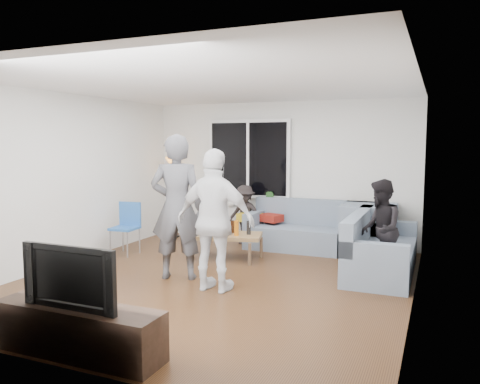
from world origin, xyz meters
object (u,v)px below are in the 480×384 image
at_px(sofa_back_section, 313,226).
at_px(sofa_right_section, 382,244).
at_px(television, 77,275).
at_px(spectator_right, 380,230).
at_px(tv_console, 79,330).
at_px(player_left, 177,207).
at_px(coffee_table, 227,246).
at_px(player_right, 215,221).
at_px(side_chair, 125,229).
at_px(spectator_back, 245,215).
at_px(floor_lamp, 174,198).

height_order(sofa_back_section, sofa_right_section, same).
bearing_deg(television, spectator_right, 57.92).
relative_size(sofa_right_section, tv_console, 1.25).
height_order(player_left, spectator_right, player_left).
relative_size(sofa_back_section, coffee_table, 2.09).
xyz_separation_m(player_right, television, (-0.32, -2.10, -0.17)).
height_order(sofa_back_section, spectator_right, spectator_right).
bearing_deg(player_left, spectator_right, -177.39).
xyz_separation_m(sofa_back_section, side_chair, (-2.81, -1.50, 0.01)).
relative_size(spectator_right, spectator_back, 1.26).
distance_m(sofa_back_section, spectator_right, 1.86).
distance_m(spectator_right, spectator_back, 2.89).
distance_m(sofa_back_section, sofa_right_section, 1.62).
height_order(sofa_back_section, player_right, player_right).
bearing_deg(player_left, tv_console, 80.27).
height_order(coffee_table, player_right, player_right).
relative_size(coffee_table, floor_lamp, 0.71).
bearing_deg(player_right, coffee_table, -68.74).
xyz_separation_m(coffee_table, spectator_back, (-0.15, 1.12, 0.34)).
relative_size(side_chair, television, 0.89).
bearing_deg(television, side_chair, 120.43).
bearing_deg(spectator_right, side_chair, -99.20).
distance_m(side_chair, television, 3.80).
xyz_separation_m(player_left, television, (0.40, -2.40, -0.27)).
bearing_deg(player_left, sofa_back_section, -137.94).
height_order(floor_lamp, player_right, player_right).
xyz_separation_m(side_chair, floor_lamp, (0.00, 1.59, 0.35)).
relative_size(floor_lamp, television, 1.62).
bearing_deg(player_right, sofa_back_section, -100.60).
height_order(sofa_right_section, player_left, player_left).
bearing_deg(spectator_back, television, -81.27).
distance_m(sofa_back_section, coffee_table, 1.59).
xyz_separation_m(spectator_back, tv_console, (0.39, -4.80, -0.32)).
relative_size(side_chair, spectator_right, 0.63).
xyz_separation_m(side_chair, tv_console, (1.92, -3.27, -0.21)).
height_order(player_left, spectator_back, player_left).
distance_m(sofa_right_section, floor_lamp, 4.24).
height_order(sofa_right_section, spectator_right, spectator_right).
height_order(side_chair, player_right, player_right).
relative_size(spectator_back, tv_console, 0.68).
xyz_separation_m(floor_lamp, spectator_right, (4.07, -1.44, -0.10)).
bearing_deg(television, floor_lamp, 111.55).
xyz_separation_m(tv_console, television, (0.00, 0.00, 0.50)).
bearing_deg(player_right, spectator_right, -142.63).
bearing_deg(tv_console, television, 0.00).
height_order(spectator_right, spectator_back, spectator_right).
bearing_deg(side_chair, sofa_back_section, 23.37).
xyz_separation_m(sofa_right_section, tv_console, (-2.15, -3.75, -0.20)).
relative_size(side_chair, player_left, 0.44).
relative_size(sofa_right_section, coffee_table, 1.82).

